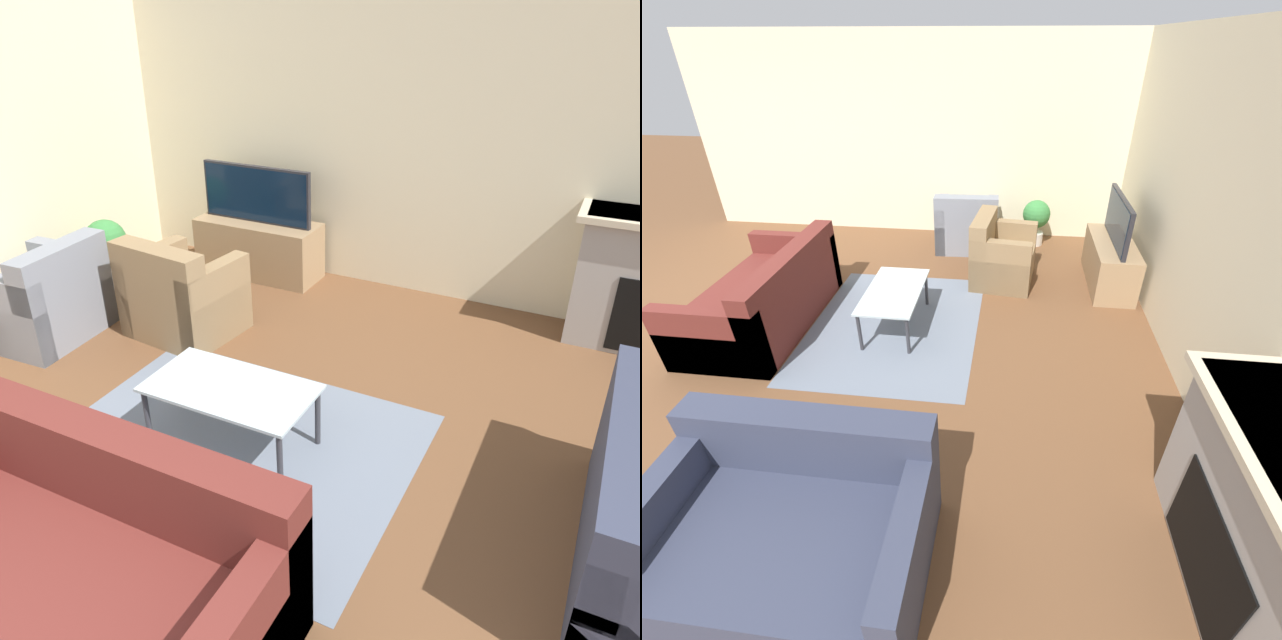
% 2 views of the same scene
% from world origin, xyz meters
% --- Properties ---
extents(ground_plane, '(20.00, 20.00, 0.00)m').
position_xyz_m(ground_plane, '(0.00, 0.00, 0.00)').
color(ground_plane, brown).
extents(wall_back, '(8.97, 0.06, 2.70)m').
position_xyz_m(wall_back, '(0.00, 4.84, 1.35)').
color(wall_back, beige).
rests_on(wall_back, ground_plane).
extents(wall_left, '(0.06, 7.81, 2.70)m').
position_xyz_m(wall_left, '(-3.01, 2.41, 1.35)').
color(wall_left, beige).
rests_on(wall_left, ground_plane).
extents(area_rug, '(2.21, 1.75, 0.00)m').
position_xyz_m(area_rug, '(-0.25, 2.11, 0.00)').
color(area_rug, slate).
rests_on(area_rug, ground_plane).
extents(fireplace, '(1.51, 0.50, 1.07)m').
position_xyz_m(fireplace, '(2.11, 4.59, 0.56)').
color(fireplace, '#9E9993').
rests_on(fireplace, ground_plane).
extents(tv_stand, '(1.22, 0.47, 0.55)m').
position_xyz_m(tv_stand, '(-1.49, 4.49, 0.27)').
color(tv_stand, '#997A56').
rests_on(tv_stand, ground_plane).
extents(tv, '(1.13, 0.06, 0.54)m').
position_xyz_m(tv, '(-1.49, 4.49, 0.82)').
color(tv, '#232328').
rests_on(tv, tv_stand).
extents(couch_sectional, '(1.84, 1.00, 0.82)m').
position_xyz_m(couch_sectional, '(-0.16, 0.77, 0.28)').
color(couch_sectional, '#5B231E').
rests_on(couch_sectional, ground_plane).
extents(couch_loveseat, '(0.99, 1.48, 0.82)m').
position_xyz_m(couch_loveseat, '(2.21, 2.19, 0.29)').
color(couch_loveseat, '#33384C').
rests_on(couch_loveseat, ground_plane).
extents(armchair_by_window, '(0.79, 0.89, 0.82)m').
position_xyz_m(armchair_by_window, '(-2.37, 2.64, 0.30)').
color(armchair_by_window, gray).
rests_on(armchair_by_window, ground_plane).
extents(armchair_accent, '(0.88, 0.80, 0.82)m').
position_xyz_m(armchair_accent, '(-1.41, 3.17, 0.31)').
color(armchair_accent, '#8C704C').
rests_on(armchair_accent, ground_plane).
extents(coffee_table, '(1.01, 0.55, 0.43)m').
position_xyz_m(coffee_table, '(-0.25, 2.13, 0.38)').
color(coffee_table, '#333338').
rests_on(coffee_table, ground_plane).
extents(potted_plant, '(0.39, 0.39, 0.65)m').
position_xyz_m(potted_plant, '(-2.62, 3.62, 0.40)').
color(potted_plant, beige).
rests_on(potted_plant, ground_plane).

